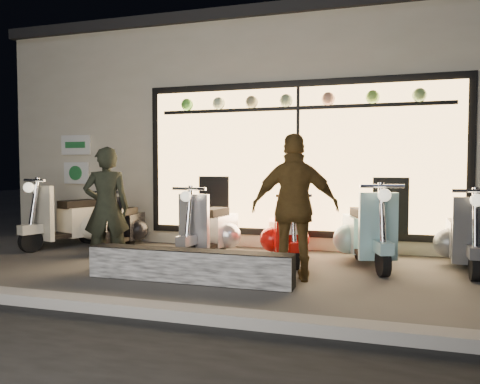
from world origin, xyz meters
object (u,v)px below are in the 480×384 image
object	(u,v)px
scooter_silver	(212,229)
woman	(295,207)
scooter_red	(286,234)
graffiti_barrier	(189,266)
man	(106,208)

from	to	relation	value
scooter_silver	woman	size ratio (longest dim) A/B	0.83
scooter_silver	scooter_red	world-z (taller)	scooter_silver
woman	scooter_silver	bearing A→B (deg)	-50.54
graffiti_barrier	scooter_red	distance (m)	1.94
graffiti_barrier	scooter_silver	size ratio (longest dim) A/B	1.73
graffiti_barrier	scooter_red	world-z (taller)	scooter_red
man	graffiti_barrier	bearing A→B (deg)	135.28
graffiti_barrier	scooter_silver	xyz separation A→B (m)	(-0.32, 1.68, 0.23)
scooter_red	woman	size ratio (longest dim) A/B	0.75
scooter_red	man	size ratio (longest dim) A/B	0.82
man	woman	world-z (taller)	woman
scooter_red	woman	world-z (taller)	woman
scooter_silver	man	bearing A→B (deg)	-121.95
man	scooter_silver	bearing A→B (deg)	-159.03
graffiti_barrier	scooter_silver	distance (m)	1.72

